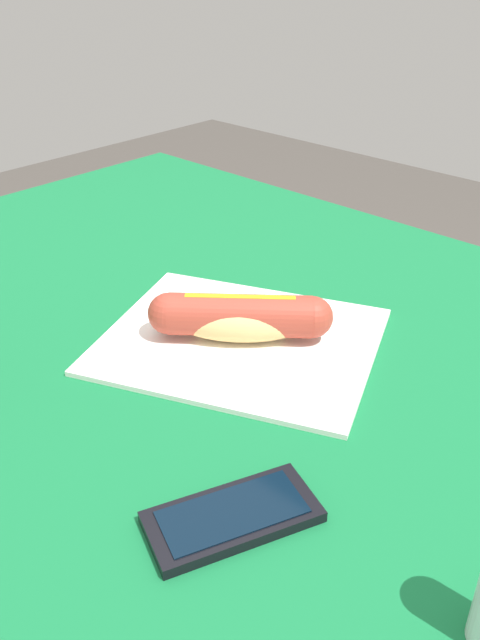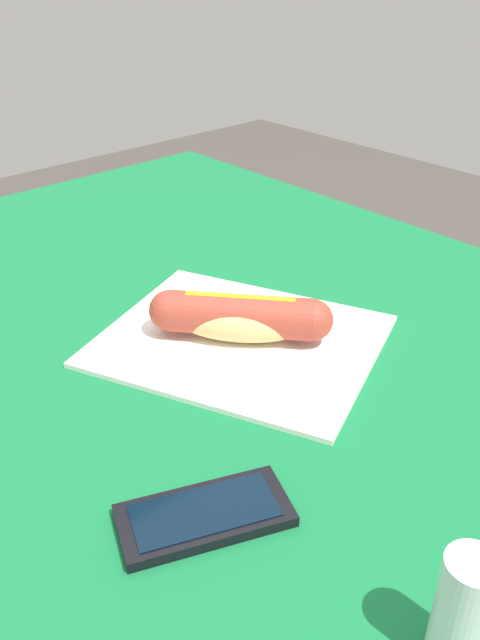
% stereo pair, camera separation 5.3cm
% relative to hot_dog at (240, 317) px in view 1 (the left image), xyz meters
% --- Properties ---
extents(dining_table, '(1.21, 0.96, 0.76)m').
position_rel_hot_dog_xyz_m(dining_table, '(0.03, 0.04, -0.16)').
color(dining_table, brown).
rests_on(dining_table, ground).
extents(paper_wrapper, '(0.37, 0.35, 0.01)m').
position_rel_hot_dog_xyz_m(paper_wrapper, '(0.00, 0.00, -0.03)').
color(paper_wrapper, white).
rests_on(paper_wrapper, dining_table).
extents(hot_dog, '(0.17, 0.15, 0.05)m').
position_rel_hot_dog_xyz_m(hot_dog, '(0.00, 0.00, 0.00)').
color(hot_dog, '#E5BC75').
rests_on(hot_dog, paper_wrapper).
extents(cell_phone, '(0.11, 0.15, 0.01)m').
position_rel_hot_dog_xyz_m(cell_phone, '(-0.18, 0.20, -0.03)').
color(cell_phone, black).
rests_on(cell_phone, dining_table).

